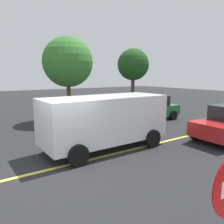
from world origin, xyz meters
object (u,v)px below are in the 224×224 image
(white_van, at_px, (104,119))
(car_green_crossing, at_px, (150,108))
(tree_centre_verge, at_px, (68,62))
(tree_left_verge, at_px, (133,65))

(white_van, bearing_deg, car_green_crossing, 30.00)
(car_green_crossing, distance_m, tree_centre_verge, 6.32)
(tree_centre_verge, bearing_deg, car_green_crossing, -32.38)
(white_van, distance_m, tree_centre_verge, 7.03)
(white_van, bearing_deg, tree_left_verge, 44.16)
(car_green_crossing, xyz_separation_m, tree_left_verge, (2.16, 4.44, 3.11))
(car_green_crossing, height_order, tree_left_verge, tree_left_verge)
(white_van, distance_m, car_green_crossing, 6.89)
(car_green_crossing, distance_m, tree_left_verge, 5.83)
(car_green_crossing, xyz_separation_m, tree_centre_verge, (-4.67, 2.96, 3.07))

